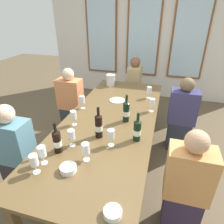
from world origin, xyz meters
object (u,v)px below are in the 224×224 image
(wine_bottle_2, at_px, (137,130))
(tasting_bowl_0, at_px, (68,169))
(wine_glass_6, at_px, (34,161))
(white_plate_0, at_px, (117,100))
(wine_glass_1, at_px, (85,149))
(wine_bottle_1, at_px, (57,141))
(seated_person_2, at_px, (16,154))
(wine_glass_8, at_px, (149,91))
(wine_glass_2, at_px, (71,135))
(wine_glass_7, at_px, (152,103))
(metal_pitcher, at_px, (111,80))
(wine_glass_0, at_px, (73,115))
(wine_glass_5, at_px, (111,135))
(seated_person_0, at_px, (71,103))
(seated_person_4, at_px, (134,87))
(wine_bottle_3, at_px, (126,111))
(seated_person_1, at_px, (181,117))
(seated_person_3, at_px, (186,187))
(wine_glass_4, at_px, (82,100))
(wine_glass_3, at_px, (42,152))
(tasting_bowl_1, at_px, (113,213))
(wine_bottle_0, at_px, (99,126))
(dining_table, at_px, (110,123))

(wine_bottle_2, bearing_deg, tasting_bowl_0, -128.79)
(tasting_bowl_0, bearing_deg, wine_glass_6, -161.28)
(white_plate_0, xyz_separation_m, wine_glass_1, (0.05, -1.27, 0.12))
(wine_bottle_1, height_order, wine_bottle_2, same)
(wine_glass_1, bearing_deg, seated_person_2, 173.23)
(white_plate_0, relative_size, wine_glass_8, 1.25)
(wine_glass_2, xyz_separation_m, wine_glass_7, (0.66, 0.92, 0.00))
(white_plate_0, bearing_deg, seated_person_2, -124.94)
(wine_bottle_2, bearing_deg, metal_pitcher, 115.41)
(metal_pitcher, height_order, wine_glass_0, metal_pitcher)
(wine_bottle_2, xyz_separation_m, wine_glass_5, (-0.22, -0.15, 0.01))
(wine_bottle_1, height_order, seated_person_0, seated_person_0)
(seated_person_4, bearing_deg, wine_glass_2, -95.15)
(wine_bottle_1, bearing_deg, wine_bottle_3, 55.62)
(seated_person_1, bearing_deg, wine_glass_0, -143.05)
(wine_glass_5, bearing_deg, wine_glass_0, 153.44)
(white_plate_0, bearing_deg, seated_person_0, 169.85)
(wine_glass_6, xyz_separation_m, wine_glass_7, (0.79, 1.32, -0.00))
(wine_glass_5, distance_m, seated_person_3, 0.80)
(white_plate_0, bearing_deg, wine_glass_2, -98.04)
(wine_bottle_1, xyz_separation_m, wine_glass_8, (0.66, 1.45, 0.00))
(wine_glass_6, height_order, wine_glass_8, same)
(wine_glass_4, distance_m, wine_glass_6, 1.17)
(metal_pitcher, bearing_deg, wine_glass_0, -91.96)
(wine_bottle_3, bearing_deg, wine_glass_1, -104.53)
(white_plate_0, relative_size, wine_glass_7, 1.25)
(wine_glass_3, bearing_deg, white_plate_0, 78.57)
(metal_pitcher, relative_size, wine_glass_2, 1.09)
(white_plate_0, bearing_deg, metal_pitcher, 114.52)
(tasting_bowl_1, xyz_separation_m, seated_person_2, (-1.23, 0.54, -0.24))
(wine_glass_8, bearing_deg, seated_person_4, 111.19)
(wine_bottle_0, xyz_separation_m, wine_glass_2, (-0.20, -0.21, -0.01))
(dining_table, relative_size, wine_bottle_3, 8.20)
(wine_bottle_1, xyz_separation_m, wine_glass_7, (0.75, 1.03, 0.00))
(dining_table, distance_m, wine_glass_4, 0.49)
(wine_bottle_1, distance_m, wine_glass_4, 0.89)
(wine_glass_2, distance_m, wine_glass_4, 0.80)
(tasting_bowl_1, distance_m, wine_glass_6, 0.72)
(wine_glass_0, xyz_separation_m, wine_glass_7, (0.81, 0.57, -0.00))
(dining_table, height_order, wine_glass_4, wine_glass_4)
(wine_bottle_3, relative_size, seated_person_0, 0.29)
(wine_glass_0, distance_m, seated_person_4, 2.00)
(metal_pitcher, distance_m, seated_person_0, 0.77)
(wine_glass_8, bearing_deg, wine_glass_1, -104.14)
(wine_bottle_2, height_order, wine_glass_7, wine_bottle_2)
(metal_pitcher, height_order, wine_glass_1, metal_pitcher)
(wine_bottle_3, bearing_deg, metal_pitcher, 114.48)
(wine_glass_1, xyz_separation_m, wine_glass_8, (0.37, 1.49, -0.00))
(seated_person_4, bearing_deg, wine_glass_0, -100.37)
(metal_pitcher, distance_m, wine_glass_6, 2.09)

